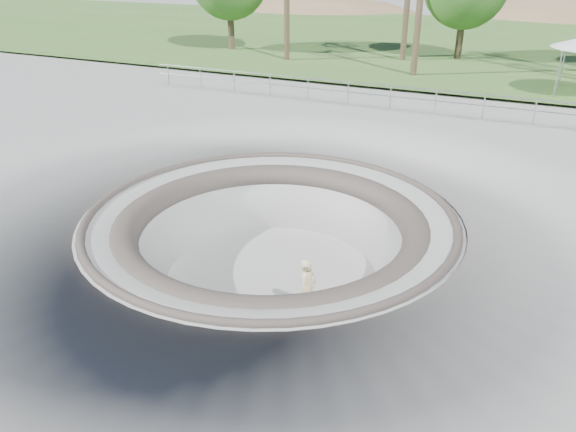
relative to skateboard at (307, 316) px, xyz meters
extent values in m
plane|color=gray|center=(-1.78, 1.56, 1.83)|extent=(180.00, 180.00, 0.00)
torus|color=gray|center=(-1.78, 1.56, -0.17)|extent=(14.00, 14.00, 4.00)
cylinder|color=gray|center=(-1.78, 1.56, -0.12)|extent=(6.60, 6.60, 0.10)
torus|color=#4E443F|center=(-1.78, 1.56, 1.81)|extent=(10.24, 10.24, 0.24)
torus|color=#4E443F|center=(-1.78, 1.56, 1.38)|extent=(8.91, 8.91, 0.81)
cube|color=#3B6327|center=(-1.78, 35.56, 2.05)|extent=(180.00, 36.00, 0.12)
ellipsoid|color=brown|center=(-23.78, 56.56, -4.60)|extent=(50.40, 36.00, 23.40)
ellipsoid|color=brown|center=(6.22, 61.56, -6.03)|extent=(61.60, 44.00, 28.60)
cylinder|color=#989BA0|center=(-1.78, 13.56, 3.00)|extent=(25.00, 0.05, 0.05)
cylinder|color=#989BA0|center=(-1.78, 13.56, 2.55)|extent=(25.00, 0.05, 0.05)
cube|color=#95603B|center=(0.00, 0.00, 0.01)|extent=(0.85, 0.48, 0.02)
cylinder|color=#AFAFB4|center=(0.00, 0.00, -0.03)|extent=(0.09, 0.17, 0.04)
cylinder|color=#AFAFB4|center=(0.00, 0.00, -0.03)|extent=(0.09, 0.17, 0.04)
cylinder|color=white|center=(0.00, 0.00, -0.04)|extent=(0.07, 0.05, 0.06)
cylinder|color=white|center=(0.00, 0.00, -0.04)|extent=(0.07, 0.05, 0.06)
cylinder|color=white|center=(0.00, 0.00, -0.04)|extent=(0.07, 0.05, 0.06)
cylinder|color=white|center=(0.00, 0.00, -0.04)|extent=(0.07, 0.05, 0.06)
imported|color=#D6BE8B|center=(0.00, 0.00, 0.83)|extent=(0.41, 0.61, 1.62)
cylinder|color=#989BA0|center=(4.91, 18.36, 3.15)|extent=(0.06, 0.06, 2.08)
cylinder|color=#989BA0|center=(4.91, 21.01, 3.15)|extent=(0.06, 0.06, 2.08)
cylinder|color=brown|center=(-16.27, 24.51, 4.41)|extent=(0.44, 0.44, 4.82)
cylinder|color=brown|center=(-1.15, 27.37, 4.24)|extent=(0.44, 0.44, 4.47)
camera|label=1|loc=(4.52, -10.93, 8.43)|focal=35.00mm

